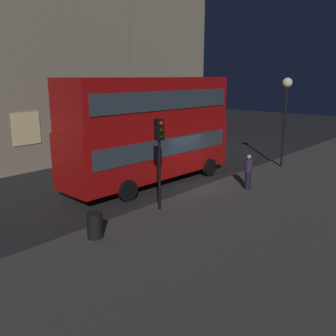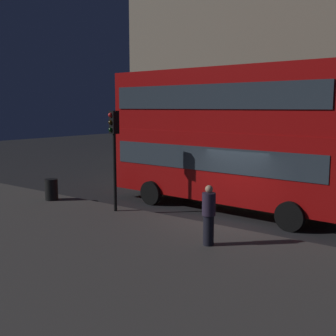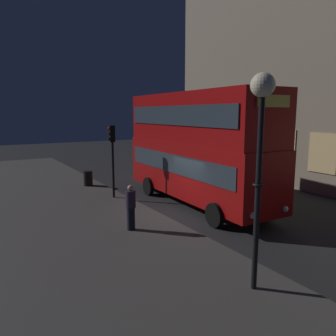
# 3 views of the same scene
# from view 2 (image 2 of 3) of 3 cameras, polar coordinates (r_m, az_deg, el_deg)

# --- Properties ---
(ground_plane) EXTENTS (80.00, 80.00, 0.00)m
(ground_plane) POSITION_cam_2_polar(r_m,az_deg,el_deg) (15.38, 8.55, -7.13)
(ground_plane) COLOR #232326
(sidewalk_slab) EXTENTS (44.00, 9.53, 0.12)m
(sidewalk_slab) POSITION_cam_2_polar(r_m,az_deg,el_deg) (10.90, -6.56, -13.25)
(sidewalk_slab) COLOR #423F3D
(sidewalk_slab) RESTS_ON ground
(building_with_clock) EXTENTS (16.49, 7.76, 19.09)m
(building_with_clock) POSITION_cam_2_polar(r_m,az_deg,el_deg) (28.34, 13.56, 19.16)
(building_with_clock) COLOR gray
(building_with_clock) RESTS_ON ground
(double_decker_bus) EXTENTS (10.05, 3.19, 5.48)m
(double_decker_bus) POSITION_cam_2_polar(r_m,az_deg,el_deg) (16.86, 7.67, 4.67)
(double_decker_bus) COLOR #9E0C0C
(double_decker_bus) RESTS_ON ground
(traffic_light_near_kerb) EXTENTS (0.37, 0.39, 3.78)m
(traffic_light_near_kerb) POSITION_cam_2_polar(r_m,az_deg,el_deg) (15.95, -7.24, 3.82)
(traffic_light_near_kerb) COLOR black
(traffic_light_near_kerb) RESTS_ON sidewalk_slab
(pedestrian) EXTENTS (0.38, 0.38, 1.74)m
(pedestrian) POSITION_cam_2_polar(r_m,az_deg,el_deg) (12.19, 5.46, -6.24)
(pedestrian) COLOR black
(pedestrian) RESTS_ON sidewalk_slab
(litter_bin) EXTENTS (0.54, 0.54, 0.90)m
(litter_bin) POSITION_cam_2_polar(r_m,az_deg,el_deg) (18.73, -15.32, -2.79)
(litter_bin) COLOR black
(litter_bin) RESTS_ON sidewalk_slab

